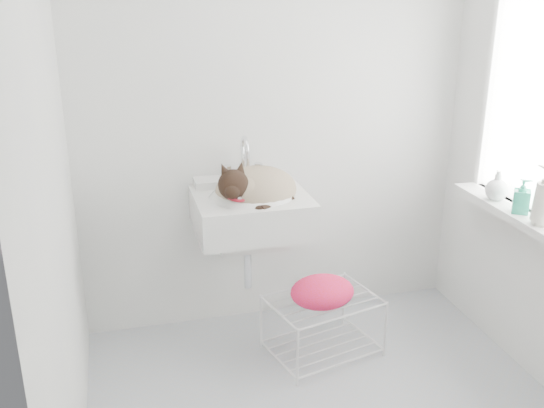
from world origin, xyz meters
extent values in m
cube|color=white|center=(0.00, 1.00, 1.25)|extent=(2.20, 0.02, 2.50)
cube|color=white|center=(-1.10, 0.00, 1.25)|extent=(0.02, 2.00, 2.50)
cube|color=white|center=(1.07, 0.20, 1.35)|extent=(0.04, 0.90, 1.10)
cube|color=white|center=(1.01, 0.20, 0.83)|extent=(0.16, 0.88, 0.04)
cube|color=white|center=(-0.20, 0.74, 0.85)|extent=(0.59, 0.52, 0.24)
ellipsoid|color=tan|center=(-0.17, 0.73, 0.88)|extent=(0.50, 0.45, 0.22)
sphere|color=black|center=(-0.33, 0.66, 0.98)|extent=(0.19, 0.19, 0.16)
torus|color=#A61524|center=(-0.31, 0.66, 0.93)|extent=(0.17, 0.16, 0.06)
cube|color=silver|center=(0.13, 0.49, 0.15)|extent=(0.62, 0.50, 0.33)
ellipsoid|color=red|center=(0.10, 0.44, 0.36)|extent=(0.36, 0.27, 0.14)
imported|color=white|center=(1.00, 0.00, 0.85)|extent=(0.12, 0.12, 0.23)
imported|color=#249778|center=(1.00, 0.16, 0.85)|extent=(0.11, 0.11, 0.17)
imported|color=white|center=(1.00, 0.36, 0.85)|extent=(0.15, 0.15, 0.15)
camera|label=1|loc=(-0.86, -2.22, 1.90)|focal=40.58mm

